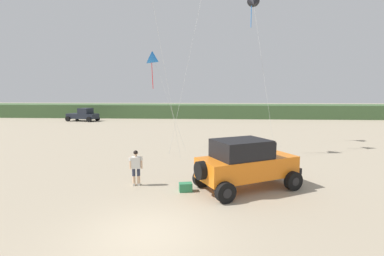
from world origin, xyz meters
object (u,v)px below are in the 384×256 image
(jeep, at_px, (246,163))
(person_watching, at_px, (136,166))
(cooler_box, at_px, (186,187))
(kite_orange_streamer, at_px, (154,60))
(kite_pink_ribbon, at_px, (254,3))
(distant_pickup, at_px, (83,115))

(jeep, distance_m, person_watching, 5.04)
(jeep, relative_size, person_watching, 2.99)
(cooler_box, xyz_separation_m, kite_orange_streamer, (-3.28, 9.99, 6.62))
(person_watching, distance_m, kite_orange_streamer, 11.05)
(cooler_box, distance_m, kite_orange_streamer, 12.42)
(jeep, distance_m, cooler_box, 2.90)
(jeep, bearing_deg, kite_pink_ribbon, 80.88)
(jeep, bearing_deg, distant_pickup, 125.48)
(person_watching, bearing_deg, kite_pink_ribbon, 53.45)
(kite_orange_streamer, bearing_deg, kite_pink_ribbon, -4.74)
(person_watching, xyz_separation_m, distant_pickup, (-15.82, 29.11, 0.00))
(person_watching, distance_m, cooler_box, 2.57)
(cooler_box, height_order, kite_pink_ribbon, kite_pink_ribbon)
(jeep, xyz_separation_m, cooler_box, (-2.66, -0.52, -1.01))
(person_watching, height_order, kite_pink_ribbon, kite_pink_ribbon)
(person_watching, bearing_deg, distant_pickup, 118.52)
(person_watching, distance_m, kite_pink_ribbon, 14.56)
(kite_orange_streamer, relative_size, kite_pink_ribbon, 0.67)
(cooler_box, height_order, distant_pickup, distant_pickup)
(jeep, relative_size, kite_pink_ribbon, 0.44)
(jeep, height_order, distant_pickup, jeep)
(person_watching, xyz_separation_m, cooler_box, (2.37, -0.67, -0.75))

